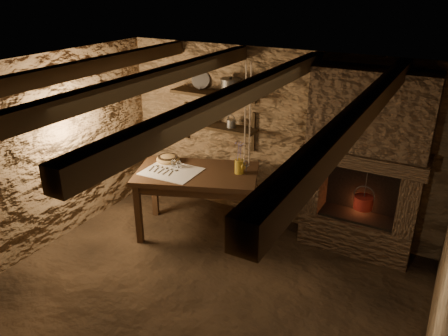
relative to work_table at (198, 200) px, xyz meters
The scene contains 25 objects.
floor 1.44m from the work_table, 58.23° to the right, with size 4.50×4.50×0.00m, color black.
back_wall 1.32m from the work_table, 49.83° to the left, with size 4.50×0.04×2.40m, color brown.
front_wall 3.31m from the work_table, 77.23° to the right, with size 4.50×0.04×2.40m, color brown.
left_wall 2.05m from the work_table, 143.08° to the right, with size 0.04×4.00×2.40m, color brown.
right_wall 3.26m from the work_table, 21.26° to the right, with size 0.04×4.00×2.40m, color brown.
ceiling 2.35m from the work_table, 58.23° to the right, with size 4.50×4.00×0.04m, color black.
beam_far_left 2.30m from the work_table, 124.25° to the right, with size 0.14×3.95×0.16m, color black.
beam_mid_left 2.17m from the work_table, 79.47° to the right, with size 0.14×3.95×0.16m, color black.
beam_mid_right 2.48m from the work_table, 43.53° to the right, with size 0.14×3.95×0.16m, color black.
beam_far_right 3.10m from the work_table, 27.52° to the right, with size 0.14×3.95×0.16m, color black.
shelf_lower 1.08m from the work_table, 101.17° to the left, with size 1.25×0.30×0.04m, color black.
shelf_upper 1.45m from the work_table, 101.17° to the left, with size 1.25×0.30×0.04m, color black.
hearth 2.19m from the work_table, 17.39° to the left, with size 1.43×0.51×2.30m.
work_table is the anchor object (origin of this frame).
linen_cloth 0.53m from the work_table, 150.61° to the right, with size 0.70×0.56×0.01m, color beige.
pewter_cutlery_row 0.55m from the work_table, 147.31° to the right, with size 0.59×0.23×0.01m, color #9A998C, non-canonical shape.
drinking_glasses 0.54m from the work_table, behind, with size 0.23×0.07×0.09m, color white, non-canonical shape.
stoneware_jug 0.81m from the work_table, 24.01° to the left, with size 0.13×0.12×0.42m.
wooden_bowl 0.70m from the work_table, 169.93° to the left, with size 0.32×0.32×0.11m, color olive.
iron_stockpot 1.55m from the work_table, 79.79° to the left, with size 0.26×0.26×0.20m, color #322F2C.
tin_pan 1.67m from the work_table, 117.17° to the left, with size 0.25×0.25×0.03m, color gray.
small_kettle 1.14m from the work_table, 78.92° to the left, with size 0.16×0.12×0.17m, color gray, non-canonical shape.
rusty_tin 1.15m from the work_table, 109.97° to the left, with size 0.10×0.10×0.10m, color #572811.
red_pot 2.11m from the work_table, 15.63° to the left, with size 0.28×0.28×0.54m.
hanging_ropes 1.53m from the work_table, ahead, with size 0.08×0.08×1.20m, color #C9AF8E, non-canonical shape.
Camera 1 is at (2.11, -3.19, 3.19)m, focal length 35.00 mm.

